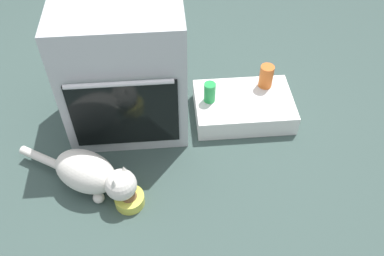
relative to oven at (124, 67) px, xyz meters
The scene contains 7 objects.
ground 0.53m from the oven, 76.20° to the right, with size 8.00×8.00×0.00m, color #384C47.
oven is the anchor object (origin of this frame).
pantry_cabinet 0.73m from the oven, ahead, with size 0.56×0.38×0.12m, color white.
food_bowl 0.68m from the oven, 89.94° to the right, with size 0.15×0.15×0.09m.
cat 0.58m from the oven, 109.79° to the right, with size 0.63×0.41×0.23m.
soda_can 0.50m from the oven, ahead, with size 0.07×0.07×0.12m, color green.
sauce_jar 0.82m from the oven, ahead, with size 0.08×0.08×0.14m, color #D16023.
Camera 1 is at (0.12, -1.38, 1.77)m, focal length 38.99 mm.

